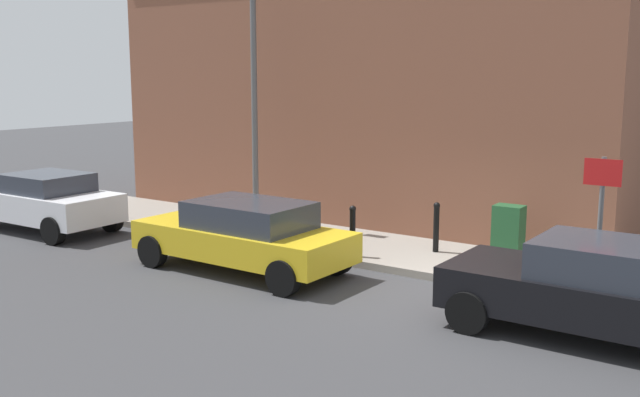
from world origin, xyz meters
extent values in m
plane|color=#38383A|center=(0.00, 0.00, 0.00)|extent=(80.00, 80.00, 0.00)
cube|color=gray|center=(1.91, 6.00, 0.07)|extent=(2.57, 30.00, 0.15)
cube|color=brown|center=(6.77, 4.75, 4.93)|extent=(7.14, 13.49, 9.86)
cube|color=black|center=(-0.71, -2.71, 0.63)|extent=(1.77, 4.41, 0.62)
cube|color=#2D333D|center=(-0.71, -2.90, 1.18)|extent=(1.55, 2.18, 0.53)
cylinder|color=black|center=(-1.53, -1.06, 0.32)|extent=(0.22, 0.64, 0.64)
cylinder|color=black|center=(0.13, -1.06, 0.32)|extent=(0.22, 0.64, 0.64)
cube|color=gold|center=(-0.79, 3.92, 0.60)|extent=(1.78, 4.39, 0.56)
cube|color=#2D333D|center=(-0.79, 3.73, 1.12)|extent=(1.55, 2.26, 0.52)
cylinder|color=black|center=(-1.59, 5.57, 0.32)|extent=(0.23, 0.64, 0.64)
cylinder|color=black|center=(0.05, 5.55, 0.32)|extent=(0.23, 0.64, 0.64)
cylinder|color=black|center=(-1.62, 2.29, 0.32)|extent=(0.23, 0.64, 0.64)
cylinder|color=black|center=(0.01, 2.27, 0.32)|extent=(0.23, 0.64, 0.64)
cube|color=silver|center=(-0.75, 10.30, 0.65)|extent=(1.83, 4.07, 0.66)
cube|color=#2D333D|center=(-0.74, 10.08, 1.19)|extent=(1.58, 1.87, 0.46)
cylinder|color=black|center=(0.05, 11.79, 0.32)|extent=(0.23, 0.64, 0.64)
cylinder|color=black|center=(-1.54, 8.81, 0.32)|extent=(0.23, 0.64, 0.64)
cylinder|color=black|center=(0.11, 8.85, 0.32)|extent=(0.23, 0.64, 0.64)
cube|color=#1E4C28|center=(2.08, -0.32, 0.72)|extent=(0.40, 0.55, 1.15)
cube|color=#333333|center=(2.08, -0.32, 0.19)|extent=(0.46, 0.61, 0.08)
cylinder|color=black|center=(2.18, 1.25, 0.62)|extent=(0.12, 0.12, 0.95)
sphere|color=black|center=(2.18, 1.25, 1.12)|extent=(0.14, 0.14, 0.14)
cylinder|color=black|center=(0.88, 2.46, 0.62)|extent=(0.12, 0.12, 0.95)
sphere|color=black|center=(0.88, 2.46, 1.12)|extent=(0.14, 0.14, 0.14)
cylinder|color=#59595B|center=(1.07, -2.22, 1.30)|extent=(0.08, 0.08, 2.30)
cube|color=white|center=(1.05, -2.22, 2.20)|extent=(0.03, 0.56, 0.40)
cube|color=red|center=(1.04, -2.22, 2.20)|extent=(0.01, 0.60, 0.44)
cylinder|color=#59595B|center=(1.92, 5.82, 2.90)|extent=(0.14, 0.14, 5.50)
camera|label=1|loc=(-11.22, -5.10, 3.80)|focal=40.93mm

